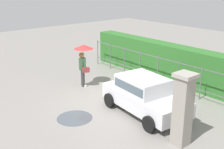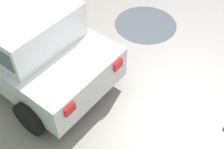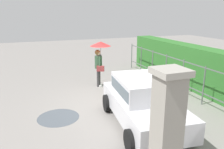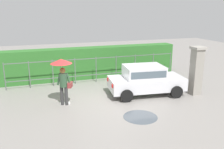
# 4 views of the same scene
# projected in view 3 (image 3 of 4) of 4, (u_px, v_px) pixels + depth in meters

# --- Properties ---
(ground_plane) EXTENTS (40.00, 40.00, 0.00)m
(ground_plane) POSITION_uv_depth(u_px,v_px,m) (112.00, 101.00, 8.95)
(ground_plane) COLOR gray
(car) EXTENTS (3.87, 2.17, 1.48)m
(car) POSITION_uv_depth(u_px,v_px,m) (142.00, 100.00, 6.93)
(car) COLOR silver
(car) RESTS_ON ground
(pedestrian) EXTENTS (0.95, 0.95, 2.09)m
(pedestrian) POSITION_uv_depth(u_px,v_px,m) (100.00, 54.00, 10.37)
(pedestrian) COLOR #333333
(pedestrian) RESTS_ON ground
(gate_pillar) EXTENTS (0.60, 0.60, 2.42)m
(gate_pillar) POSITION_uv_depth(u_px,v_px,m) (167.00, 127.00, 4.39)
(gate_pillar) COLOR gray
(gate_pillar) RESTS_ON ground
(fence_section) EXTENTS (9.94, 0.05, 1.50)m
(fence_section) POSITION_uv_depth(u_px,v_px,m) (183.00, 75.00, 9.50)
(fence_section) COLOR #59605B
(fence_section) RESTS_ON ground
(hedge_row) EXTENTS (10.89, 0.90, 1.90)m
(hedge_row) POSITION_uv_depth(u_px,v_px,m) (203.00, 70.00, 9.83)
(hedge_row) COLOR #2D6B28
(hedge_row) RESTS_ON ground
(puddle_near) EXTENTS (1.38, 1.38, 0.00)m
(puddle_near) POSITION_uv_depth(u_px,v_px,m) (58.00, 117.00, 7.54)
(puddle_near) COLOR #4C545B
(puddle_near) RESTS_ON ground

